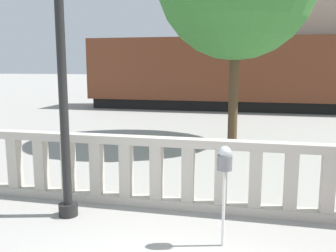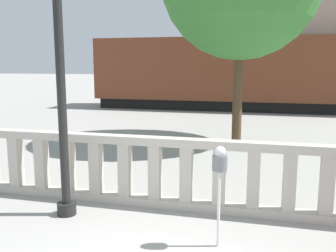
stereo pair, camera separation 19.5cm
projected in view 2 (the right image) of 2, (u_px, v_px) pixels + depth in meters
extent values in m
cube|color=#BCB5A8|center=(186.00, 205.00, 6.34)|extent=(12.78, 0.24, 0.14)
cube|color=#BCB5A8|center=(187.00, 143.00, 6.16)|extent=(12.78, 0.24, 0.14)
cube|color=#BCB5A8|center=(16.00, 162.00, 7.06)|extent=(0.20, 0.20, 0.93)
cube|color=#BCB5A8|center=(42.00, 163.00, 6.92)|extent=(0.20, 0.20, 0.93)
cube|color=#BCB5A8|center=(68.00, 165.00, 6.79)|extent=(0.20, 0.20, 0.93)
cube|color=#BCB5A8|center=(96.00, 167.00, 6.65)|extent=(0.20, 0.20, 0.93)
cube|color=#BCB5A8|center=(125.00, 170.00, 6.52)|extent=(0.20, 0.20, 0.93)
cube|color=#BCB5A8|center=(155.00, 172.00, 6.38)|extent=(0.20, 0.20, 0.93)
cube|color=#BCB5A8|center=(186.00, 174.00, 6.25)|extent=(0.20, 0.20, 0.93)
cube|color=#BCB5A8|center=(219.00, 177.00, 6.11)|extent=(0.20, 0.20, 0.93)
cube|color=#BCB5A8|center=(254.00, 179.00, 5.98)|extent=(0.20, 0.20, 0.93)
cube|color=#BCB5A8|center=(289.00, 182.00, 5.85)|extent=(0.20, 0.20, 0.93)
cube|color=#BCB5A8|center=(327.00, 185.00, 5.71)|extent=(0.20, 0.20, 0.93)
cylinder|color=black|center=(67.00, 208.00, 6.09)|extent=(0.31, 0.31, 0.20)
cylinder|color=black|center=(59.00, 45.00, 5.66)|extent=(0.14, 0.14, 5.02)
cylinder|color=silver|center=(219.00, 209.00, 4.95)|extent=(0.04, 0.04, 1.06)
cylinder|color=slate|center=(220.00, 163.00, 4.85)|extent=(0.20, 0.20, 0.20)
sphere|color=#B2B7BC|center=(220.00, 152.00, 4.83)|extent=(0.17, 0.17, 0.17)
cube|color=black|center=(288.00, 106.00, 19.47)|extent=(20.17, 2.31, 0.55)
cube|color=brown|center=(290.00, 69.00, 19.16)|extent=(20.58, 2.88, 3.23)
cylinder|color=#4C3823|center=(238.00, 93.00, 11.47)|extent=(0.29, 0.29, 3.12)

